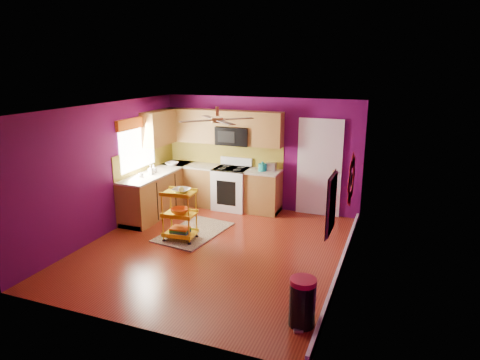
% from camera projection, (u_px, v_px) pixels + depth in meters
% --- Properties ---
extents(ground, '(5.00, 5.00, 0.00)m').
position_uv_depth(ground, '(214.00, 249.00, 7.64)').
color(ground, maroon).
rests_on(ground, ground).
extents(room_envelope, '(4.54, 5.04, 2.52)m').
position_uv_depth(room_envelope, '(214.00, 160.00, 7.20)').
color(room_envelope, '#540949').
rests_on(room_envelope, ground).
extents(lower_cabinets, '(2.81, 2.31, 0.94)m').
position_uv_depth(lower_cabinets, '(193.00, 190.00, 9.63)').
color(lower_cabinets, brown).
rests_on(lower_cabinets, ground).
extents(electric_range, '(0.76, 0.66, 1.13)m').
position_uv_depth(electric_range, '(232.00, 188.00, 9.66)').
color(electric_range, white).
rests_on(electric_range, ground).
extents(upper_cabinetry, '(2.80, 2.30, 1.26)m').
position_uv_depth(upper_cabinetry, '(203.00, 128.00, 9.55)').
color(upper_cabinetry, brown).
rests_on(upper_cabinetry, ground).
extents(left_window, '(0.08, 1.35, 1.08)m').
position_uv_depth(left_window, '(137.00, 136.00, 8.90)').
color(left_window, white).
rests_on(left_window, ground).
extents(panel_door, '(0.95, 0.11, 2.15)m').
position_uv_depth(panel_door, '(319.00, 169.00, 9.12)').
color(panel_door, white).
rests_on(panel_door, ground).
extents(right_wall_art, '(0.04, 2.74, 1.04)m').
position_uv_depth(right_wall_art, '(343.00, 189.00, 6.18)').
color(right_wall_art, black).
rests_on(right_wall_art, ground).
extents(ceiling_fan, '(1.01, 1.01, 0.26)m').
position_uv_depth(ceiling_fan, '(217.00, 119.00, 7.21)').
color(ceiling_fan, '#BF8C3F').
rests_on(ceiling_fan, ground).
extents(shag_rug, '(1.15, 1.67, 0.02)m').
position_uv_depth(shag_rug, '(194.00, 232.00, 8.36)').
color(shag_rug, '#311D10').
rests_on(shag_rug, ground).
extents(rolling_cart, '(0.61, 0.46, 1.05)m').
position_uv_depth(rolling_cart, '(180.00, 213.00, 7.88)').
color(rolling_cart, yellow).
rests_on(rolling_cart, ground).
extents(trash_can, '(0.44, 0.44, 0.64)m').
position_uv_depth(trash_can, '(302.00, 302.00, 5.34)').
color(trash_can, black).
rests_on(trash_can, ground).
extents(teal_kettle, '(0.18, 0.18, 0.21)m').
position_uv_depth(teal_kettle, '(262.00, 167.00, 9.28)').
color(teal_kettle, teal).
rests_on(teal_kettle, lower_cabinets).
extents(toaster, '(0.22, 0.15, 0.18)m').
position_uv_depth(toaster, '(271.00, 166.00, 9.31)').
color(toaster, beige).
rests_on(toaster, lower_cabinets).
extents(soap_bottle_a, '(0.09, 0.09, 0.21)m').
position_uv_depth(soap_bottle_a, '(151.00, 170.00, 8.96)').
color(soap_bottle_a, '#EA3F72').
rests_on(soap_bottle_a, lower_cabinets).
extents(soap_bottle_b, '(0.14, 0.14, 0.17)m').
position_uv_depth(soap_bottle_b, '(154.00, 169.00, 9.13)').
color(soap_bottle_b, white).
rests_on(soap_bottle_b, lower_cabinets).
extents(counter_dish, '(0.29, 0.29, 0.07)m').
position_uv_depth(counter_dish, '(172.00, 164.00, 9.80)').
color(counter_dish, white).
rests_on(counter_dish, lower_cabinets).
extents(counter_cup, '(0.11, 0.11, 0.09)m').
position_uv_depth(counter_cup, '(141.00, 175.00, 8.78)').
color(counter_cup, white).
rests_on(counter_cup, lower_cabinets).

